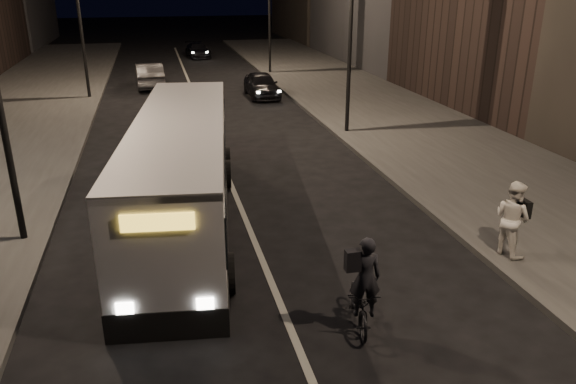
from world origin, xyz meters
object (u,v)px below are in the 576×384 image
car_near (262,85)px  car_far (198,50)px  streetlight_right_mid (345,0)px  car_mid (149,75)px  cyclist_on_bicycle (361,296)px  city_bus (182,168)px  pedestrian_woman (512,218)px

car_near → car_far: car_near is taller
streetlight_right_mid → car_near: (-1.73, 8.58, -4.69)m
car_mid → car_far: size_ratio=1.11×
cyclist_on_bicycle → car_mid: bearing=108.7°
streetlight_right_mid → car_mid: (-7.71, 12.90, -4.64)m
streetlight_right_mid → city_bus: bearing=-132.1°
cyclist_on_bicycle → city_bus: bearing=128.2°
car_far → cyclist_on_bicycle: bearing=-96.1°
cyclist_on_bicycle → car_mid: (-3.69, 26.17, 0.08)m
cyclist_on_bicycle → car_far: (0.24, 38.99, -0.07)m
car_near → car_mid: (-5.98, 4.32, 0.06)m
city_bus → car_mid: city_bus is taller
city_bus → streetlight_right_mid: bearing=55.1°
car_far → car_near: bearing=-89.0°
cyclist_on_bicycle → streetlight_right_mid: bearing=83.9°
streetlight_right_mid → pedestrian_woman: (0.27, -11.54, -4.30)m
streetlight_right_mid → car_near: 9.93m
city_bus → car_near: 17.09m
city_bus → car_mid: size_ratio=2.45×
car_near → city_bus: bearing=-108.1°
pedestrian_woman → cyclist_on_bicycle: bearing=95.8°
cyclist_on_bicycle → car_near: bearing=94.7°
city_bus → pedestrian_woman: bearing=-21.1°
city_bus → car_mid: bearing=99.3°
car_near → car_far: bearing=96.4°
pedestrian_woman → car_far: bearing=-10.0°
streetlight_right_mid → car_far: size_ratio=2.05×
streetlight_right_mid → car_near: bearing=101.4°
city_bus → car_mid: (-0.78, 20.57, -0.83)m
pedestrian_woman → car_near: bearing=-10.5°
city_bus → cyclist_on_bicycle: (2.92, -5.60, -0.92)m
cyclist_on_bicycle → pedestrian_woman: size_ratio=1.07×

